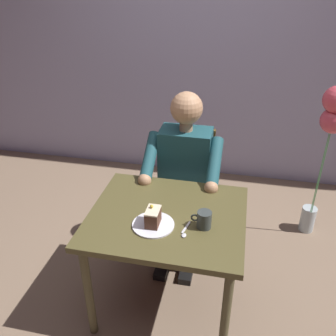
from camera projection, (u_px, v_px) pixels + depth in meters
The scene contains 10 objects.
ground_plane at pixel (167, 299), 2.45m from camera, with size 14.00×14.00×0.00m, color #816954.
cafe_rear_panel at pixel (210, 23), 3.27m from camera, with size 6.40×0.12×3.00m, color #9C9CC0.
dining_table at pixel (167, 227), 2.14m from camera, with size 0.90×0.78×0.71m.
chair at pixel (187, 182), 2.80m from camera, with size 0.42×0.42×0.90m.
seated_person at pixel (183, 176), 2.58m from camera, with size 0.53×0.58×1.24m.
dessert_plate at pixel (153, 225), 2.01m from camera, with size 0.23×0.23×0.01m, color white.
cake_slice at pixel (153, 217), 1.98m from camera, with size 0.07×0.11×0.12m.
coffee_cup at pixel (204, 219), 1.97m from camera, with size 0.12×0.08×0.10m.
dessert_spoon at pixel (185, 232), 1.96m from camera, with size 0.04×0.14×0.01m.
balloon_display at pixel (329, 134), 2.61m from camera, with size 0.20×0.21×1.26m.
Camera 1 is at (-0.36, 1.66, 1.97)m, focal length 38.90 mm.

